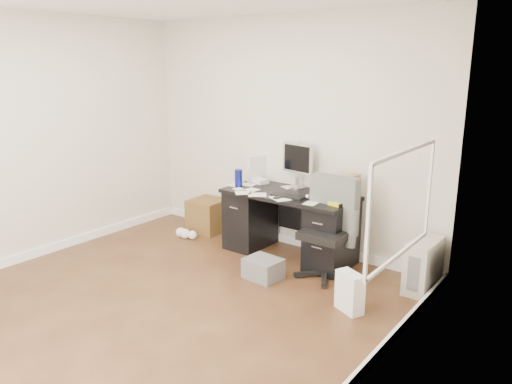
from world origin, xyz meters
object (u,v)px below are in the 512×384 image
lcd_monitor (298,165)px  keyboard (288,196)px  pc_tower (423,265)px  wicker_basket (208,215)px  office_chair (326,229)px  desk (289,222)px

lcd_monitor → keyboard: 0.49m
pc_tower → keyboard: bearing=-170.6°
keyboard → pc_tower: (1.45, 0.21, -0.51)m
keyboard → wicker_basket: bearing=167.5°
lcd_monitor → pc_tower: lcd_monitor is taller
pc_tower → office_chair: bearing=-160.6°
keyboard → wicker_basket: (-1.42, 0.25, -0.55)m
desk → lcd_monitor: size_ratio=2.80×
keyboard → pc_tower: 1.55m
desk → lcd_monitor: bearing=100.9°
office_chair → wicker_basket: 2.00m
desk → keyboard: bearing=-62.2°
office_chair → pc_tower: office_chair is taller
lcd_monitor → desk: bearing=-69.7°
lcd_monitor → office_chair: size_ratio=0.51×
pc_tower → lcd_monitor: bearing=174.4°
desk → keyboard: 0.41m
lcd_monitor → office_chair: lcd_monitor is taller
office_chair → wicker_basket: size_ratio=2.45×
pc_tower → wicker_basket: pc_tower is taller
desk → pc_tower: bearing=1.6°
desk → lcd_monitor: lcd_monitor is taller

